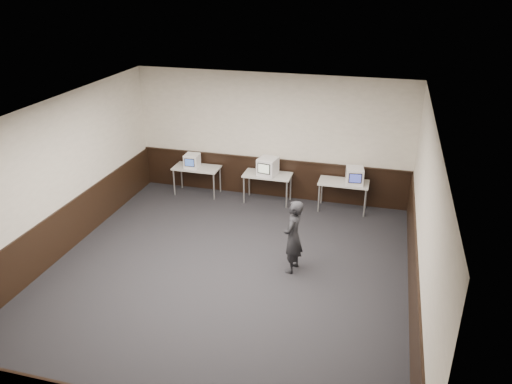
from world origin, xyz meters
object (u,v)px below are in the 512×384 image
Objects in this scene: emac_center at (268,166)px; person at (293,237)px; desk_left at (197,170)px; desk_center at (268,177)px; desk_right at (344,184)px; emac_left at (192,161)px; emac_right at (355,176)px.

emac_center is 3.19m from person.
desk_center is (1.90, 0.00, 0.00)m from desk_left.
desk_right is 3.06× the size of emac_left.
emac_left is at bearing -179.39° from desk_right.
desk_right is at bearing 159.90° from emac_right.
desk_right is 3.05m from person.
desk_center and desk_right have the same top height.
desk_center is 2.01m from emac_left.
emac_left is at bearing -178.81° from desk_center.
desk_left is 0.27m from emac_left.
person is (1.23, -2.94, -0.22)m from emac_center.
person reaches higher than desk_right.
emac_left reaches higher than desk_center.
emac_right is (4.14, -0.01, 0.03)m from emac_left.
emac_center is at bearing 171.27° from emac_right.
emac_left is 4.14m from emac_right.
desk_left is 3.80m from desk_right.
desk_left is 3.06× the size of emac_left.
emac_center is at bearing -74.15° from desk_center.
emac_center is (0.01, -0.04, 0.29)m from desk_center.
desk_right is 1.91m from emac_center.
emac_left is (-3.90, -0.04, 0.25)m from desk_right.
emac_center is (1.91, -0.04, 0.29)m from desk_left.
emac_right is at bearing 172.18° from person.
person reaches higher than desk_center.
emac_left is 0.73× the size of emac_center.
desk_right is at bearing 0.00° from desk_center.
emac_left is at bearing 171.48° from emac_right.
desk_center is 2.47× the size of emac_right.
emac_right is (4.05, -0.05, 0.27)m from desk_left.
emac_left reaches higher than desk_left.
desk_right is 2.23× the size of emac_center.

